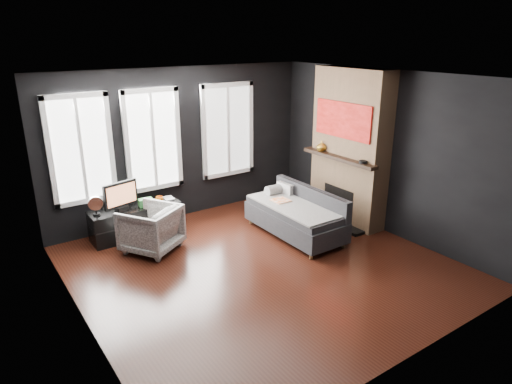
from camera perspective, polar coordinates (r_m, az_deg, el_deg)
floor at (r=6.77m, az=0.76°, el=-9.28°), size 5.00×5.00×0.00m
ceiling at (r=5.97m, az=0.88°, el=14.14°), size 5.00×5.00×0.00m
wall_back at (r=8.32m, az=-9.30°, el=5.92°), size 5.00×0.02×2.70m
wall_left at (r=5.27m, az=-21.90°, el=-3.11°), size 0.02×5.00×2.70m
wall_right at (r=7.90m, az=15.78°, el=4.74°), size 0.02×5.00×2.70m
windows at (r=7.94m, az=-12.56°, el=12.64°), size 4.00×0.16×1.76m
fireplace at (r=8.14m, az=11.64°, el=5.48°), size 0.70×1.62×2.70m
sofa at (r=7.64m, az=4.88°, el=-2.64°), size 0.92×1.83×0.78m
stripe_pillow at (r=8.09m, az=3.63°, el=-0.04°), size 0.11×0.34×0.34m
armchair at (r=7.28m, az=-13.02°, el=-4.21°), size 1.04×1.02×0.79m
media_console at (r=7.91m, az=-14.72°, el=-3.54°), size 1.49×0.47×0.51m
monitor at (r=7.64m, az=-16.58°, el=-0.28°), size 0.62×0.27×0.54m
desk_fan at (r=7.58m, az=-19.40°, el=-1.61°), size 0.27×0.27×0.32m
mug at (r=7.91m, az=-11.97°, el=-0.82°), size 0.14×0.12×0.13m
book at (r=8.02m, az=-11.46°, el=-0.17°), size 0.16×0.03×0.22m
storage_box at (r=7.80m, az=-13.64°, el=-1.26°), size 0.24×0.17×0.12m
mantel_vase at (r=8.29m, az=8.18°, el=5.70°), size 0.18×0.19×0.18m
mantel_clock at (r=7.63m, az=13.25°, el=3.68°), size 0.16×0.16×0.04m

